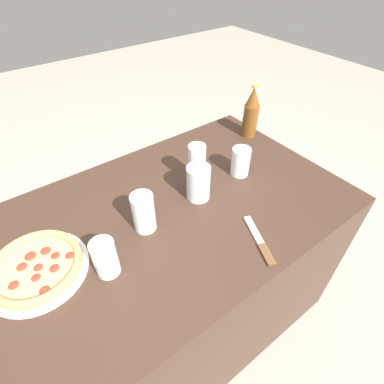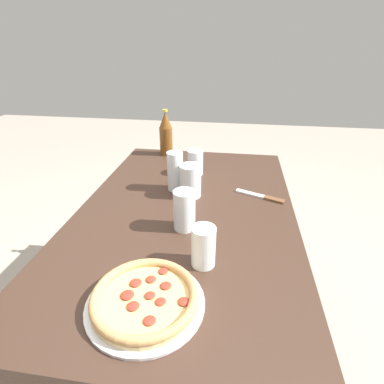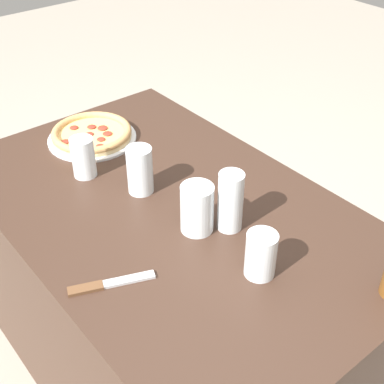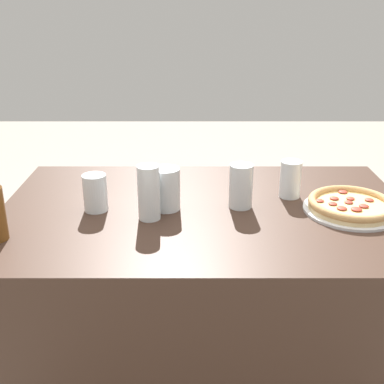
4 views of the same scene
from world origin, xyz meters
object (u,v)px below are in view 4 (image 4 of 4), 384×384
object	(u,v)px
glass_red_wine	(240,187)
glass_water	(289,181)
glass_iced_tea	(94,195)
knife	(162,176)
pizza_veggie	(350,206)
glass_orange_juice	(165,191)
glass_mango_juice	(148,194)

from	to	relation	value
glass_red_wine	glass_water	size ratio (longest dim) A/B	1.14
glass_iced_tea	knife	size ratio (longest dim) A/B	0.59
glass_red_wine	glass_water	xyz separation A→B (m)	(0.16, 0.08, -0.01)
pizza_veggie	knife	size ratio (longest dim) A/B	1.47
glass_red_wine	glass_water	world-z (taller)	glass_red_wine
glass_red_wine	knife	bearing A→B (deg)	133.40
glass_orange_juice	pizza_veggie	bearing A→B (deg)	-2.81
knife	glass_iced_tea	bearing A→B (deg)	-122.62
glass_red_wine	glass_iced_tea	distance (m)	0.43
glass_orange_juice	glass_iced_tea	bearing A→B (deg)	-175.94
glass_water	knife	distance (m)	0.45
glass_orange_juice	glass_iced_tea	size ratio (longest dim) A/B	1.14
glass_mango_juice	glass_water	bearing A→B (deg)	20.59
glass_red_wine	pizza_veggie	bearing A→B (deg)	-6.50
glass_red_wine	glass_orange_juice	distance (m)	0.22
knife	glass_red_wine	bearing A→B (deg)	-46.60
pizza_veggie	glass_mango_juice	bearing A→B (deg)	-175.58
glass_orange_juice	glass_mango_juice	world-z (taller)	glass_mango_juice
pizza_veggie	glass_red_wine	size ratio (longest dim) A/B	2.08
pizza_veggie	glass_iced_tea	distance (m)	0.75
pizza_veggie	glass_red_wine	world-z (taller)	glass_red_wine
pizza_veggie	glass_orange_juice	distance (m)	0.54
glass_water	glass_mango_juice	bearing A→B (deg)	-159.41
knife	glass_mango_juice	bearing A→B (deg)	-93.31
glass_iced_tea	glass_orange_juice	bearing A→B (deg)	4.06
glass_mango_juice	knife	size ratio (longest dim) A/B	0.84
glass_iced_tea	glass_mango_juice	xyz separation A→B (m)	(0.16, -0.06, 0.03)
glass_orange_juice	glass_red_wine	bearing A→B (deg)	2.60
glass_orange_juice	glass_mango_juice	distance (m)	0.09
glass_red_wine	glass_mango_juice	world-z (taller)	glass_mango_juice
glass_red_wine	glass_iced_tea	size ratio (longest dim) A/B	1.20
glass_orange_juice	glass_water	distance (m)	0.39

